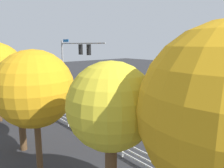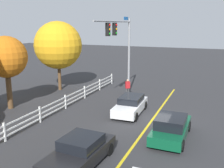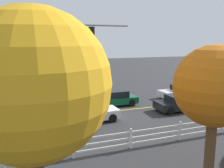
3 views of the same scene
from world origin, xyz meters
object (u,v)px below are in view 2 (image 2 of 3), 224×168
car_2 (131,105)px  tree_3 (58,45)px  tree_1 (6,57)px  car_1 (80,152)px  pedestrian (128,87)px  car_0 (171,128)px

car_2 → tree_3: (4.19, 9.11, 3.93)m
tree_1 → tree_3: 6.75m
car_1 → car_2: (8.00, 0.08, 0.01)m
car_2 → tree_3: size_ratio=0.61×
tree_3 → car_1: bearing=-143.0°
car_2 → tree_1: size_ratio=0.73×
car_2 → pedestrian: 4.59m
car_2 → tree_3: bearing=-116.8°
car_1 → tree_1: tree_1 is taller
tree_1 → tree_3: (6.73, -0.28, 0.45)m
tree_3 → tree_1: bearing=177.6°
car_2 → pedestrian: pedestrian is taller
pedestrian → tree_3: tree_3 is taller
car_0 → car_2: size_ratio=1.02×
tree_1 → car_1: bearing=-120.0°
car_1 → tree_3: (12.20, 9.19, 3.93)m
car_2 → pedestrian: (4.26, 1.71, 0.26)m
pedestrian → car_2: bearing=-18.4°
tree_3 → car_2: bearing=-114.7°
car_0 → car_1: car_0 is taller
pedestrian → car_0: bearing=-5.1°
car_1 → pedestrian: bearing=-169.0°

